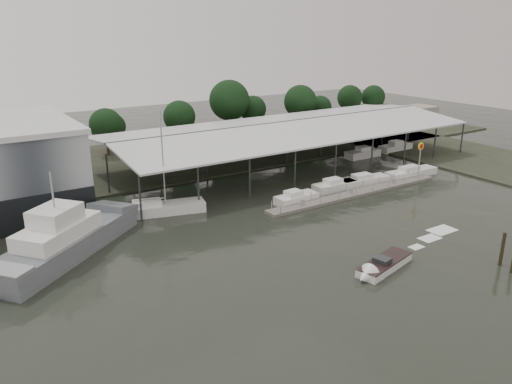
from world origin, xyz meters
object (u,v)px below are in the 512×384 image
speedboat_underway (381,267)px  white_sailboat (160,208)px  grey_trawler (67,238)px  shell_fuel_sign (420,154)px

speedboat_underway → white_sailboat: bearing=-79.4°
grey_trawler → speedboat_underway: grey_trawler is taller
grey_trawler → speedboat_underway: 29.67m
speedboat_underway → shell_fuel_sign: bearing=-159.7°
grey_trawler → white_sailboat: white_sailboat is taller
white_sailboat → shell_fuel_sign: bearing=2.7°
shell_fuel_sign → grey_trawler: bearing=177.2°
grey_trawler → speedboat_underway: size_ratio=0.95×
shell_fuel_sign → speedboat_underway: bearing=-146.4°
speedboat_underway → grey_trawler: bearing=-53.6°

